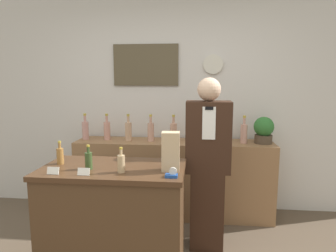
# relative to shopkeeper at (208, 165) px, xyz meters

# --- Properties ---
(back_wall) EXTENTS (5.20, 0.09, 2.70)m
(back_wall) POSITION_rel_shopkeeper_xyz_m (-0.49, 0.96, 0.54)
(back_wall) COLOR silver
(back_wall) RESTS_ON ground_plane
(back_shelf) EXTENTS (2.31, 0.45, 0.90)m
(back_shelf) POSITION_rel_shopkeeper_xyz_m (-0.38, 0.68, -0.37)
(back_shelf) COLOR #8E6642
(back_shelf) RESTS_ON ground_plane
(display_counter) EXTENTS (1.15, 0.63, 0.92)m
(display_counter) POSITION_rel_shopkeeper_xyz_m (-0.77, -0.48, -0.36)
(display_counter) COLOR #4C331E
(display_counter) RESTS_ON ground_plane
(shopkeeper) EXTENTS (0.41, 0.26, 1.64)m
(shopkeeper) POSITION_rel_shopkeeper_xyz_m (0.00, 0.00, 0.00)
(shopkeeper) COLOR #331E14
(shopkeeper) RESTS_ON ground_plane
(potted_plant) EXTENTS (0.22, 0.22, 0.30)m
(potted_plant) POSITION_rel_shopkeeper_xyz_m (0.64, 0.67, 0.24)
(potted_plant) COLOR #4C3D2D
(potted_plant) RESTS_ON back_shelf
(paper_bag) EXTENTS (0.14, 0.11, 0.30)m
(paper_bag) POSITION_rel_shopkeeper_xyz_m (-0.30, -0.53, 0.26)
(paper_bag) COLOR tan
(paper_bag) RESTS_ON display_counter
(tape_dispenser) EXTENTS (0.09, 0.06, 0.07)m
(tape_dispenser) POSITION_rel_shopkeeper_xyz_m (-0.28, -0.69, 0.13)
(tape_dispenser) COLOR #1E4799
(tape_dispenser) RESTS_ON display_counter
(price_card_left) EXTENTS (0.09, 0.02, 0.06)m
(price_card_left) POSITION_rel_shopkeeper_xyz_m (-1.16, -0.72, 0.13)
(price_card_left) COLOR white
(price_card_left) RESTS_ON display_counter
(price_card_right) EXTENTS (0.09, 0.02, 0.06)m
(price_card_right) POSITION_rel_shopkeeper_xyz_m (-0.92, -0.72, 0.13)
(price_card_right) COLOR white
(price_card_right) RESTS_ON display_counter
(counter_bottle_0) EXTENTS (0.06, 0.06, 0.19)m
(counter_bottle_0) POSITION_rel_shopkeeper_xyz_m (-1.23, -0.44, 0.18)
(counter_bottle_0) COLOR #9F6E36
(counter_bottle_0) RESTS_ON display_counter
(counter_bottle_1) EXTENTS (0.06, 0.06, 0.19)m
(counter_bottle_1) POSITION_rel_shopkeeper_xyz_m (-0.94, -0.56, 0.18)
(counter_bottle_1) COLOR #354C25
(counter_bottle_1) RESTS_ON display_counter
(counter_bottle_2) EXTENTS (0.06, 0.06, 0.19)m
(counter_bottle_2) POSITION_rel_shopkeeper_xyz_m (-0.67, -0.62, 0.18)
(counter_bottle_2) COLOR tan
(counter_bottle_2) RESTS_ON display_counter
(shelf_bottle_0) EXTENTS (0.08, 0.08, 0.32)m
(shelf_bottle_0) POSITION_rel_shopkeeper_xyz_m (-1.45, 0.69, 0.20)
(shelf_bottle_0) COLOR tan
(shelf_bottle_0) RESTS_ON back_shelf
(shelf_bottle_1) EXTENTS (0.08, 0.08, 0.32)m
(shelf_bottle_1) POSITION_rel_shopkeeper_xyz_m (-1.18, 0.69, 0.20)
(shelf_bottle_1) COLOR tan
(shelf_bottle_1) RESTS_ON back_shelf
(shelf_bottle_2) EXTENTS (0.08, 0.08, 0.32)m
(shelf_bottle_2) POSITION_rel_shopkeeper_xyz_m (-0.91, 0.66, 0.20)
(shelf_bottle_2) COLOR tan
(shelf_bottle_2) RESTS_ON back_shelf
(shelf_bottle_3) EXTENTS (0.08, 0.08, 0.32)m
(shelf_bottle_3) POSITION_rel_shopkeeper_xyz_m (-0.65, 0.66, 0.20)
(shelf_bottle_3) COLOR tan
(shelf_bottle_3) RESTS_ON back_shelf
(shelf_bottle_4) EXTENTS (0.08, 0.08, 0.32)m
(shelf_bottle_4) POSITION_rel_shopkeeper_xyz_m (-0.38, 0.66, 0.20)
(shelf_bottle_4) COLOR tan
(shelf_bottle_4) RESTS_ON back_shelf
(shelf_bottle_5) EXTENTS (0.08, 0.08, 0.32)m
(shelf_bottle_5) POSITION_rel_shopkeeper_xyz_m (-0.11, 0.68, 0.20)
(shelf_bottle_5) COLOR tan
(shelf_bottle_5) RESTS_ON back_shelf
(shelf_bottle_6) EXTENTS (0.08, 0.08, 0.32)m
(shelf_bottle_6) POSITION_rel_shopkeeper_xyz_m (0.16, 0.68, 0.20)
(shelf_bottle_6) COLOR tan
(shelf_bottle_6) RESTS_ON back_shelf
(shelf_bottle_7) EXTENTS (0.08, 0.08, 0.32)m
(shelf_bottle_7) POSITION_rel_shopkeeper_xyz_m (0.42, 0.66, 0.20)
(shelf_bottle_7) COLOR tan
(shelf_bottle_7) RESTS_ON back_shelf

